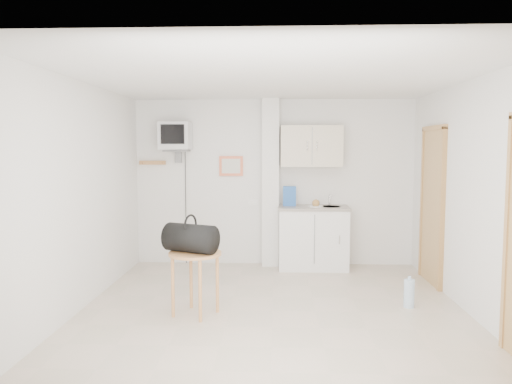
{
  "coord_description": "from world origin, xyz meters",
  "views": [
    {
      "loc": [
        0.04,
        -5.31,
        1.77
      ],
      "look_at": [
        -0.2,
        0.6,
        1.25
      ],
      "focal_mm": 35.0,
      "sensor_mm": 36.0,
      "label": 1
    }
  ],
  "objects_px": {
    "crt_television": "(176,137)",
    "duffel_bag": "(191,238)",
    "water_bottle": "(409,293)",
    "round_table": "(195,262)"
  },
  "relations": [
    {
      "from": "round_table",
      "to": "water_bottle",
      "type": "distance_m",
      "value": 2.4
    },
    {
      "from": "round_table",
      "to": "duffel_bag",
      "type": "height_order",
      "value": "duffel_bag"
    },
    {
      "from": "crt_television",
      "to": "water_bottle",
      "type": "height_order",
      "value": "crt_television"
    },
    {
      "from": "duffel_bag",
      "to": "water_bottle",
      "type": "bearing_deg",
      "value": 32.05
    },
    {
      "from": "water_bottle",
      "to": "duffel_bag",
      "type": "bearing_deg",
      "value": -171.6
    },
    {
      "from": "crt_television",
      "to": "duffel_bag",
      "type": "height_order",
      "value": "crt_television"
    },
    {
      "from": "round_table",
      "to": "water_bottle",
      "type": "height_order",
      "value": "round_table"
    },
    {
      "from": "round_table",
      "to": "water_bottle",
      "type": "relative_size",
      "value": 1.92
    },
    {
      "from": "crt_television",
      "to": "duffel_bag",
      "type": "relative_size",
      "value": 3.47
    },
    {
      "from": "crt_television",
      "to": "duffel_bag",
      "type": "xyz_separation_m",
      "value": [
        0.59,
        -2.18,
        -1.11
      ]
    }
  ]
}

